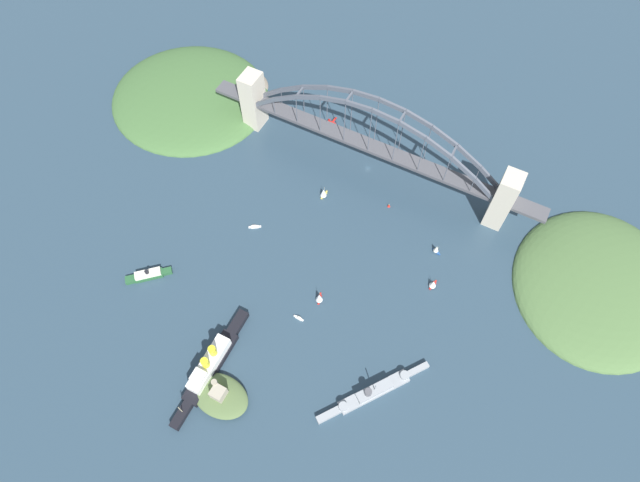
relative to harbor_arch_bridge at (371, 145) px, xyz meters
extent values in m
plane|color=#283D4C|center=(0.00, 0.00, -27.17)|extent=(1400.00, 1400.00, 0.00)
cube|color=#BCB29E|center=(-100.39, 0.00, -2.62)|extent=(13.47, 16.76, 49.11)
cube|color=#BCB29E|center=(100.39, 0.00, -2.62)|extent=(13.47, 16.76, 49.11)
cube|color=#47474C|center=(0.00, 0.00, -1.31)|extent=(187.32, 12.14, 2.40)
cube|color=#47474C|center=(-119.12, 0.00, -1.31)|extent=(24.00, 12.14, 2.40)
cube|color=#47474C|center=(119.12, 0.00, -1.31)|extent=(24.00, 12.14, 2.40)
cube|color=#4C515B|center=(-87.32, -5.46, 6.10)|extent=(21.35, 1.80, 17.38)
cube|color=#4C515B|center=(-67.92, -5.46, 19.29)|extent=(21.04, 1.80, 14.29)
cube|color=#4C515B|center=(-48.51, -5.46, 29.19)|extent=(20.66, 1.80, 11.19)
cube|color=#4C515B|center=(-29.11, -5.46, 35.78)|extent=(20.20, 1.80, 8.05)
cube|color=#4C515B|center=(-9.70, -5.46, 39.08)|extent=(19.68, 1.80, 4.84)
cube|color=#4C515B|center=(9.70, -5.46, 39.08)|extent=(19.68, 1.80, 4.84)
cube|color=#4C515B|center=(29.11, -5.46, 35.78)|extent=(20.20, 1.80, 8.05)
cube|color=#4C515B|center=(48.51, -5.46, 29.19)|extent=(20.66, 1.80, 11.19)
cube|color=#4C515B|center=(67.92, -5.46, 19.29)|extent=(21.04, 1.80, 14.29)
cube|color=#4C515B|center=(87.32, -5.46, 6.10)|extent=(21.35, 1.80, 17.38)
cube|color=#4C515B|center=(-87.32, 5.46, 6.10)|extent=(21.35, 1.80, 17.38)
cube|color=#4C515B|center=(-67.92, 5.46, 19.29)|extent=(21.04, 1.80, 14.29)
cube|color=#4C515B|center=(-48.51, 5.46, 29.19)|extent=(20.66, 1.80, 11.19)
cube|color=#4C515B|center=(-29.11, 5.46, 35.78)|extent=(20.20, 1.80, 8.05)
cube|color=#4C515B|center=(-9.70, 5.46, 39.08)|extent=(19.68, 1.80, 4.84)
cube|color=#4C515B|center=(9.70, 5.46, 39.08)|extent=(19.68, 1.80, 4.84)
cube|color=#4C515B|center=(29.11, 5.46, 35.78)|extent=(20.20, 1.80, 8.05)
cube|color=#4C515B|center=(48.51, 5.46, 29.19)|extent=(20.66, 1.80, 11.19)
cube|color=#4C515B|center=(67.92, 5.46, 19.29)|extent=(21.04, 1.80, 14.29)
cube|color=#4C515B|center=(87.32, 5.46, 6.10)|extent=(21.35, 1.80, 17.38)
cube|color=#4C515B|center=(-97.03, 0.00, -1.31)|extent=(1.40, 10.93, 1.40)
cube|color=#4C515B|center=(-58.22, 0.00, 25.06)|extent=(1.40, 10.93, 1.40)
cube|color=#4C515B|center=(-19.41, 0.00, 38.25)|extent=(1.40, 10.93, 1.40)
cube|color=#4C515B|center=(19.41, 0.00, 38.25)|extent=(1.40, 10.93, 1.40)
cube|color=#4C515B|center=(58.22, 0.00, 25.06)|extent=(1.40, 10.93, 1.40)
cube|color=#4C515B|center=(97.03, 0.00, -1.31)|extent=(1.40, 10.93, 1.40)
cylinder|color=#4C515B|center=(-77.62, -5.46, 6.70)|extent=(0.56, 0.56, 13.64)
cylinder|color=#4C515B|center=(-77.62, 5.46, 6.70)|extent=(0.56, 0.56, 13.64)
cylinder|color=#4C515B|center=(-58.22, -5.46, 12.48)|extent=(0.56, 0.56, 25.18)
cylinder|color=#4C515B|center=(-58.22, 5.46, 12.48)|extent=(0.56, 0.56, 25.18)
cylinder|color=#4C515B|center=(-38.81, -5.46, 16.60)|extent=(0.56, 0.56, 33.42)
cylinder|color=#4C515B|center=(-38.81, 5.46, 16.60)|extent=(0.56, 0.56, 33.42)
cylinder|color=#4C515B|center=(-19.41, -5.46, 19.07)|extent=(0.56, 0.56, 38.37)
cylinder|color=#4C515B|center=(-19.41, 5.46, 19.07)|extent=(0.56, 0.56, 38.37)
cylinder|color=#4C515B|center=(0.00, -5.46, 19.89)|extent=(0.56, 0.56, 40.02)
cylinder|color=#4C515B|center=(0.00, 5.46, 19.89)|extent=(0.56, 0.56, 40.02)
cylinder|color=#4C515B|center=(19.41, -5.46, 19.07)|extent=(0.56, 0.56, 38.37)
cylinder|color=#4C515B|center=(19.41, 5.46, 19.07)|extent=(0.56, 0.56, 38.37)
cylinder|color=#4C515B|center=(38.81, -5.46, 16.60)|extent=(0.56, 0.56, 33.42)
cylinder|color=#4C515B|center=(38.81, 5.46, 16.60)|extent=(0.56, 0.56, 33.42)
cylinder|color=#4C515B|center=(58.22, -5.46, 12.48)|extent=(0.56, 0.56, 25.18)
cylinder|color=#4C515B|center=(58.22, 5.46, 12.48)|extent=(0.56, 0.56, 25.18)
cylinder|color=#4C515B|center=(77.62, -5.46, 6.70)|extent=(0.56, 0.56, 13.64)
cylinder|color=#4C515B|center=(77.62, 5.46, 6.70)|extent=(0.56, 0.56, 13.64)
ellipsoid|color=#476638|center=(-179.77, 18.98, -27.17)|extent=(112.21, 123.15, 21.56)
ellipsoid|color=#3D6033|center=(163.79, 2.82, -27.17)|extent=(132.81, 126.66, 19.32)
ellipsoid|color=#756B5B|center=(133.90, -32.02, -27.17)|extent=(46.49, 38.00, 10.62)
cube|color=black|center=(18.91, 187.38, -24.67)|extent=(11.55, 49.00, 5.00)
cube|color=black|center=(18.10, 219.88, -24.67)|extent=(6.09, 16.39, 5.00)
cube|color=black|center=(19.72, 154.89, -24.67)|extent=(7.23, 16.42, 5.00)
cube|color=white|center=(18.91, 187.38, -18.48)|extent=(9.70, 36.78, 7.38)
cube|color=white|center=(18.66, 197.44, -13.18)|extent=(7.95, 8.24, 3.20)
cylinder|color=yellow|center=(18.86, 189.21, -10.89)|extent=(4.65, 4.65, 7.78)
cylinder|color=yellow|center=(19.07, 180.99, -10.89)|extent=(4.65, 4.65, 7.78)
cylinder|color=tan|center=(18.15, 217.85, -17.17)|extent=(0.50, 0.50, 10.00)
cube|color=gray|center=(-76.40, 153.93, -25.44)|extent=(33.33, 41.79, 3.45)
cube|color=gray|center=(-94.36, 129.15, -25.44)|extent=(11.85, 14.47, 3.45)
cube|color=gray|center=(-58.44, 178.71, -25.44)|extent=(12.43, 14.89, 3.45)
cube|color=gray|center=(-76.40, 153.93, -22.18)|extent=(18.58, 22.29, 3.07)
cylinder|color=gray|center=(-88.75, 136.90, -22.62)|extent=(5.52, 5.52, 2.20)
cylinder|color=gray|center=(-64.05, 170.97, -22.62)|extent=(5.52, 5.52, 2.20)
cylinder|color=gray|center=(-76.40, 153.93, -15.65)|extent=(0.60, 0.60, 10.00)
cylinder|color=#4C4C51|center=(-73.71, 157.65, -18.45)|extent=(4.34, 4.34, 4.40)
cube|color=#23512D|center=(92.02, 154.06, -25.73)|extent=(18.20, 17.57, 2.88)
cube|color=#23512D|center=(82.87, 145.55, -25.73)|extent=(7.71, 7.62, 2.88)
cube|color=#23512D|center=(101.17, 162.56, -25.73)|extent=(8.33, 8.30, 2.88)
cube|color=beige|center=(92.02, 154.06, -22.98)|extent=(16.39, 15.79, 2.62)
cylinder|color=black|center=(92.02, 154.06, -20.47)|extent=(2.63, 2.63, 2.40)
ellipsoid|color=#4C6038|center=(3.93, 199.52, -23.97)|extent=(36.13, 25.30, 6.39)
cube|color=#9E937F|center=(3.93, 199.52, -17.56)|extent=(8.00, 8.00, 9.00)
cylinder|color=gray|center=(8.43, 196.02, -17.11)|extent=(3.60, 3.60, 9.90)
cylinder|color=#B7B7B2|center=(44.90, -28.30, -26.72)|extent=(6.01, 1.06, 0.90)
cylinder|color=#B7B7B2|center=(44.99, -25.04, -26.72)|extent=(6.01, 1.06, 0.90)
cylinder|color=maroon|center=(44.90, -28.30, -25.60)|extent=(0.14, 0.14, 1.34)
cylinder|color=maroon|center=(44.99, -25.04, -25.60)|extent=(0.14, 0.14, 1.34)
ellipsoid|color=#B21E19|center=(44.94, -26.67, -24.24)|extent=(6.56, 1.56, 1.38)
cylinder|color=maroon|center=(42.01, -26.59, -24.24)|extent=(0.84, 1.33, 1.31)
cube|color=#B21E19|center=(44.13, -26.64, -23.66)|extent=(2.01, 11.53, 0.20)
cube|color=#B21E19|center=(47.81, -26.75, -24.10)|extent=(1.22, 4.39, 0.12)
cube|color=maroon|center=(47.81, -26.75, -22.80)|extent=(1.10, 0.15, 1.50)
cube|color=silver|center=(-12.83, 133.22, -26.69)|extent=(4.43, 1.99, 0.96)
cube|color=silver|center=(-9.93, 133.09, -26.69)|extent=(1.49, 1.05, 0.96)
cube|color=silver|center=(-15.72, 133.36, -26.69)|extent=(1.50, 1.25, 0.96)
cube|color=beige|center=(-13.37, 133.25, -25.61)|extent=(2.24, 1.53, 1.20)
cube|color=#B2231E|center=(-81.45, 69.90, -26.71)|extent=(3.20, 5.40, 0.91)
cube|color=#B2231E|center=(-82.09, 66.58, -26.71)|extent=(1.33, 1.85, 0.91)
cube|color=#B2231E|center=(-80.81, 73.21, -26.71)|extent=(1.53, 1.89, 0.91)
cylinder|color=tan|center=(-81.53, 69.48, -22.76)|extent=(0.16, 0.16, 6.99)
cone|color=white|center=(-81.25, 70.93, -23.11)|extent=(5.43, 5.43, 5.59)
cube|color=#B2231E|center=(-18.42, 114.58, -26.78)|extent=(3.87, 5.65, 0.77)
cube|color=#B2231E|center=(-17.38, 111.31, -26.78)|extent=(1.56, 1.97, 0.77)
cube|color=#B2231E|center=(-19.46, 117.86, -26.78)|extent=(1.77, 2.03, 0.77)
cylinder|color=tan|center=(-18.29, 114.17, -21.78)|extent=(0.16, 0.16, 9.23)
cone|color=white|center=(-18.74, 115.61, -22.25)|extent=(5.93, 5.93, 7.38)
cube|color=silver|center=(49.02, 86.63, -26.74)|extent=(5.79, 4.85, 0.86)
cube|color=silver|center=(45.99, 84.68, -26.74)|extent=(2.20, 2.03, 0.86)
cube|color=silver|center=(52.05, 88.58, -26.74)|extent=(2.33, 2.25, 0.86)
cube|color=beige|center=(49.59, 87.00, -25.77)|extent=(3.27, 3.00, 1.07)
cube|color=#234C8C|center=(-74.10, 44.96, -26.65)|extent=(4.37, 3.02, 1.03)
cube|color=#234C8C|center=(-76.62, 45.84, -26.65)|extent=(1.53, 1.21, 1.03)
cube|color=#234C8C|center=(-71.59, 44.09, -26.65)|extent=(1.58, 1.36, 1.03)
cylinder|color=tan|center=(-74.42, 45.07, -22.62)|extent=(0.16, 0.16, 7.03)
cone|color=silver|center=(-73.32, 44.69, -22.97)|extent=(4.67, 4.67, 5.63)
cube|color=gold|center=(17.98, 38.42, -26.77)|extent=(2.70, 5.26, 0.80)
cube|color=gold|center=(17.80, 35.00, -26.77)|extent=(1.18, 1.77, 0.80)
cube|color=gold|center=(18.16, 41.85, -26.77)|extent=(1.40, 1.78, 0.80)
cylinder|color=tan|center=(17.96, 37.99, -21.98)|extent=(0.16, 0.16, 8.78)
cone|color=white|center=(18.04, 39.49, -22.41)|extent=(4.95, 4.95, 7.03)
cone|color=red|center=(-28.82, 25.12, -26.07)|extent=(2.20, 2.20, 2.20)
sphere|color=#F2E566|center=(-28.82, 25.12, -24.67)|extent=(0.50, 0.50, 0.50)
camera|label=1|loc=(-85.80, 241.44, 295.15)|focal=29.60mm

